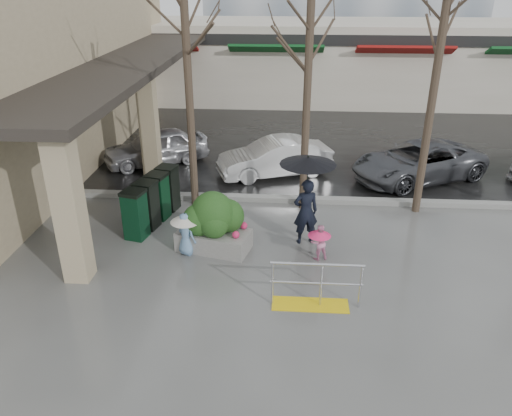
# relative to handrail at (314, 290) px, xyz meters

# --- Properties ---
(ground) EXTENTS (120.00, 120.00, 0.00)m
(ground) POSITION_rel_handrail_xyz_m (-1.36, 1.20, -0.38)
(ground) COLOR #51514F
(ground) RESTS_ON ground
(street_asphalt) EXTENTS (120.00, 36.00, 0.01)m
(street_asphalt) POSITION_rel_handrail_xyz_m (-1.36, 23.20, -0.37)
(street_asphalt) COLOR black
(street_asphalt) RESTS_ON ground
(curb) EXTENTS (120.00, 0.30, 0.15)m
(curb) POSITION_rel_handrail_xyz_m (-1.36, 5.20, -0.30)
(curb) COLOR gray
(curb) RESTS_ON ground
(near_building) EXTENTS (6.00, 18.00, 8.00)m
(near_building) POSITION_rel_handrail_xyz_m (-10.36, 9.20, 3.62)
(near_building) COLOR tan
(near_building) RESTS_ON ground
(canopy_slab) EXTENTS (2.80, 18.00, 0.25)m
(canopy_slab) POSITION_rel_handrail_xyz_m (-6.16, 9.20, 3.25)
(canopy_slab) COLOR #2D2823
(canopy_slab) RESTS_ON pillar_front
(pillar_front) EXTENTS (0.55, 0.55, 3.50)m
(pillar_front) POSITION_rel_handrail_xyz_m (-5.26, 0.70, 1.37)
(pillar_front) COLOR tan
(pillar_front) RESTS_ON ground
(pillar_back) EXTENTS (0.55, 0.55, 3.50)m
(pillar_back) POSITION_rel_handrail_xyz_m (-5.26, 7.20, 1.37)
(pillar_back) COLOR tan
(pillar_back) RESTS_ON ground
(storefront_row) EXTENTS (34.00, 6.74, 4.00)m
(storefront_row) POSITION_rel_handrail_xyz_m (0.64, 19.17, 1.64)
(storefront_row) COLOR beige
(storefront_row) RESTS_ON ground
(handrail) EXTENTS (1.90, 0.50, 1.03)m
(handrail) POSITION_rel_handrail_xyz_m (0.00, 0.00, 0.00)
(handrail) COLOR yellow
(handrail) RESTS_ON ground
(tree_west) EXTENTS (3.20, 3.20, 6.80)m
(tree_west) POSITION_rel_handrail_xyz_m (-3.36, 4.80, 4.71)
(tree_west) COLOR #382B21
(tree_west) RESTS_ON ground
(tree_midwest) EXTENTS (3.20, 3.20, 7.00)m
(tree_midwest) POSITION_rel_handrail_xyz_m (-0.16, 4.80, 4.86)
(tree_midwest) COLOR #382B21
(tree_midwest) RESTS_ON ground
(tree_mideast) EXTENTS (3.20, 3.20, 6.50)m
(tree_mideast) POSITION_rel_handrail_xyz_m (3.14, 4.80, 4.48)
(tree_mideast) COLOR #382B21
(tree_mideast) RESTS_ON ground
(woman) EXTENTS (1.39, 1.39, 2.36)m
(woman) POSITION_rel_handrail_xyz_m (-0.14, 2.71, 1.08)
(woman) COLOR black
(woman) RESTS_ON ground
(child_pink) EXTENTS (0.56, 0.56, 0.90)m
(child_pink) POSITION_rel_handrail_xyz_m (0.19, 1.90, 0.15)
(child_pink) COLOR pink
(child_pink) RESTS_ON ground
(child_blue) EXTENTS (0.72, 0.72, 1.11)m
(child_blue) POSITION_rel_handrail_xyz_m (-3.04, 1.92, 0.31)
(child_blue) COLOR #6B94BF
(child_blue) RESTS_ON ground
(planter) EXTENTS (1.93, 1.29, 1.55)m
(planter) POSITION_rel_handrail_xyz_m (-2.40, 2.21, 0.36)
(planter) COLOR slate
(planter) RESTS_ON ground
(news_boxes) EXTENTS (1.09, 2.43, 1.33)m
(news_boxes) POSITION_rel_handrail_xyz_m (-4.28, 3.55, 0.29)
(news_boxes) COLOR #0B331C
(news_boxes) RESTS_ON ground
(car_a) EXTENTS (3.96, 3.07, 1.26)m
(car_a) POSITION_rel_handrail_xyz_m (-5.39, 8.21, 0.25)
(car_a) COLOR #B4B4B9
(car_a) RESTS_ON ground
(car_b) EXTENTS (4.05, 2.59, 1.26)m
(car_b) POSITION_rel_handrail_xyz_m (-1.08, 7.36, 0.25)
(car_b) COLOR white
(car_b) RESTS_ON ground
(car_c) EXTENTS (4.99, 3.91, 1.26)m
(car_c) POSITION_rel_handrail_xyz_m (3.69, 7.30, 0.25)
(car_c) COLOR #4F5156
(car_c) RESTS_ON ground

